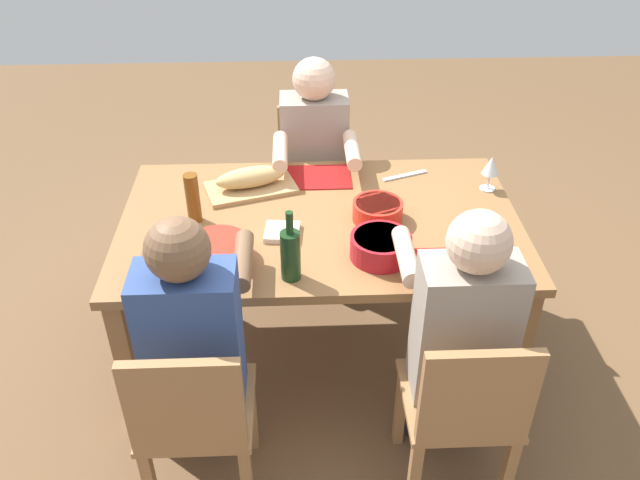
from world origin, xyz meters
The scene contains 21 objects.
ground_plane centered at (0.00, 0.00, 0.00)m, with size 8.00×8.00×0.00m, color brown.
dining_table centered at (0.00, 0.00, 0.66)m, with size 1.71×1.03×0.74m.
chair_far_right centered at (0.47, 0.84, 0.48)m, with size 0.40×0.40×0.85m.
diner_far_right centered at (0.47, 0.65, 0.70)m, with size 0.41×0.53×1.20m.
chair_far_left centered at (-0.47, 0.84, 0.48)m, with size 0.40×0.40×0.85m.
diner_far_left centered at (-0.47, 0.65, 0.70)m, with size 0.41×0.53×1.20m.
chair_near_center centered at (0.00, -0.84, 0.48)m, with size 0.40×0.40×0.85m.
diner_near_center centered at (0.00, -0.65, 0.70)m, with size 0.41×0.53×1.20m.
serving_bowl_greens centered at (-0.24, 0.01, 0.79)m, with size 0.21×0.21×0.08m.
serving_bowl_fruit centered at (0.41, 0.27, 0.78)m, with size 0.25×0.25×0.08m.
serving_bowl_salad centered at (-0.22, 0.28, 0.79)m, with size 0.24×0.24×0.10m.
cutting_board centered at (0.31, -0.26, 0.75)m, with size 0.40×0.22×0.02m, color tan.
bread_loaf centered at (0.31, -0.26, 0.81)m, with size 0.32×0.11×0.09m, color tan.
wine_bottle centered at (0.13, 0.40, 0.85)m, with size 0.08×0.08×0.29m.
beer_bottle centered at (0.53, -0.01, 0.85)m, with size 0.06×0.06×0.22m, color brown.
wine_glass centered at (-0.78, -0.22, 0.86)m, with size 0.08×0.08×0.17m.
fork_far_right centered at (0.61, 0.36, 0.74)m, with size 0.02×0.17×0.01m, color silver.
placemat_far_left centered at (-0.47, 0.36, 0.74)m, with size 0.32×0.23×0.01m, color maroon.
placemat_near_center centered at (0.00, -0.36, 0.74)m, with size 0.32×0.23×0.01m, color maroon.
carving_knife centered at (-0.42, -0.35, 0.74)m, with size 0.23×0.02×0.01m, color silver.
napkin_stack centered at (0.16, 0.11, 0.75)m, with size 0.14×0.14×0.02m, color white.
Camera 1 is at (0.10, 2.35, 2.28)m, focal length 36.89 mm.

